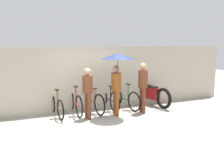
# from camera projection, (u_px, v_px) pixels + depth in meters

# --- Properties ---
(ground_plane) EXTENTS (30.00, 30.00, 0.00)m
(ground_plane) POSITION_uv_depth(u_px,v_px,m) (111.00, 126.00, 7.18)
(ground_plane) COLOR #9E998E
(back_wall) EXTENTS (11.66, 0.12, 2.24)m
(back_wall) POSITION_uv_depth(u_px,v_px,m) (89.00, 79.00, 8.78)
(back_wall) COLOR #B2A893
(back_wall) RESTS_ON ground
(parked_bicycle_0) EXTENTS (0.44, 1.62, 0.99)m
(parked_bicycle_0) POSITION_uv_depth(u_px,v_px,m) (56.00, 106.00, 8.09)
(parked_bicycle_0) COLOR black
(parked_bicycle_0) RESTS_ON ground
(parked_bicycle_1) EXTENTS (0.44, 1.77, 1.03)m
(parked_bicycle_1) POSITION_uv_depth(u_px,v_px,m) (75.00, 103.00, 8.35)
(parked_bicycle_1) COLOR black
(parked_bicycle_1) RESTS_ON ground
(parked_bicycle_2) EXTENTS (0.45, 1.72, 0.99)m
(parked_bicycle_2) POSITION_uv_depth(u_px,v_px,m) (92.00, 101.00, 8.58)
(parked_bicycle_2) COLOR black
(parked_bicycle_2) RESTS_ON ground
(parked_bicycle_3) EXTENTS (0.44, 1.82, 1.11)m
(parked_bicycle_3) POSITION_uv_depth(u_px,v_px,m) (108.00, 99.00, 8.90)
(parked_bicycle_3) COLOR black
(parked_bicycle_3) RESTS_ON ground
(parked_bicycle_4) EXTENTS (0.49, 1.78, 1.11)m
(parked_bicycle_4) POSITION_uv_depth(u_px,v_px,m) (125.00, 98.00, 9.09)
(parked_bicycle_4) COLOR black
(parked_bicycle_4) RESTS_ON ground
(pedestrian_leading) EXTENTS (0.32, 0.32, 1.61)m
(pedestrian_leading) POSITION_uv_depth(u_px,v_px,m) (88.00, 89.00, 7.72)
(pedestrian_leading) COLOR brown
(pedestrian_leading) RESTS_ON ground
(pedestrian_center) EXTENTS (1.06, 1.06, 2.05)m
(pedestrian_center) POSITION_uv_depth(u_px,v_px,m) (117.00, 66.00, 7.88)
(pedestrian_center) COLOR brown
(pedestrian_center) RESTS_ON ground
(pedestrian_trailing) EXTENTS (0.32, 0.32, 1.71)m
(pedestrian_trailing) POSITION_uv_depth(u_px,v_px,m) (143.00, 84.00, 8.38)
(pedestrian_trailing) COLOR brown
(pedestrian_trailing) RESTS_ON ground
(motorcycle) EXTENTS (0.59, 2.13, 0.95)m
(motorcycle) POSITION_uv_depth(u_px,v_px,m) (151.00, 94.00, 9.57)
(motorcycle) COLOR black
(motorcycle) RESTS_ON ground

